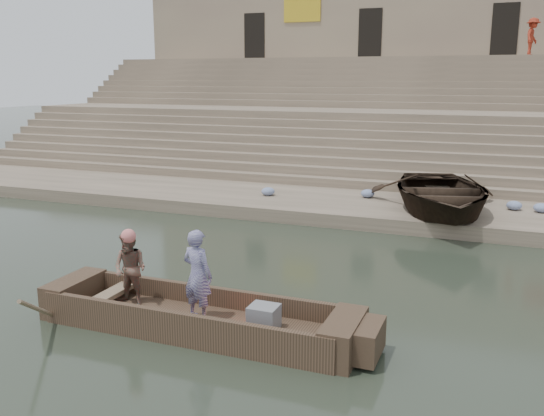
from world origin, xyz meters
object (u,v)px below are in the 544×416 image
Objects in this scene: beached_rowboat at (440,192)px; main_rowboat at (197,324)px; rowing_man at (130,269)px; standing_man at (198,275)px; pedestrian at (532,37)px; television at (263,317)px.

main_rowboat is at bearing -123.59° from beached_rowboat.
main_rowboat is 3.78× the size of rowing_man.
standing_man is 1.18× the size of rowing_man.
standing_man is at bearing -4.03° from rowing_man.
pedestrian is (5.54, 23.16, 5.95)m from main_rowboat.
main_rowboat is 0.89m from standing_man.
television is 0.09× the size of beached_rowboat.
rowing_man reaches higher than television.
beached_rowboat is at bearing -97.03° from standing_man.
standing_man is at bearing -178.08° from pedestrian.
standing_man is 0.29× the size of beached_rowboat.
television is (2.60, -0.13, -0.46)m from rowing_man.
standing_man is 0.91× the size of pedestrian.
standing_man reaches higher than rowing_man.
beached_rowboat is at bearing -174.73° from pedestrian.
main_rowboat is 3.21× the size of standing_man.
pedestrian is (2.49, 14.15, 5.10)m from beached_rowboat.
television is at bearing -116.39° from beached_rowboat.
rowing_man is 24.61m from pedestrian.
beached_rowboat is at bearing 65.16° from rowing_man.
standing_man reaches higher than beached_rowboat.
beached_rowboat is 3.14× the size of pedestrian.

